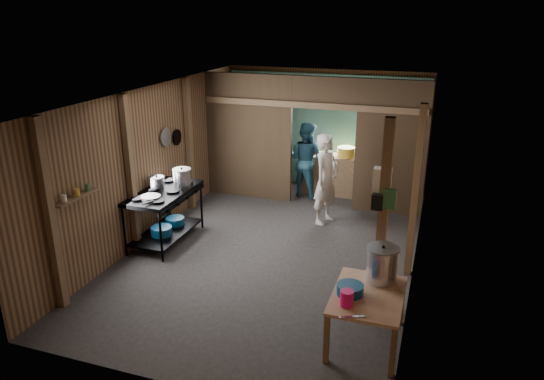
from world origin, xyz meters
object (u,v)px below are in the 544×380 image
(stock_pot, at_px, (382,265))
(cook, at_px, (326,179))
(pink_bucket, at_px, (347,298))
(yellow_tub, at_px, (346,152))
(gas_range, at_px, (165,216))
(stove_pot_large, at_px, (182,178))
(prep_table, at_px, (366,318))

(stock_pot, xyz_separation_m, cook, (-1.40, 3.06, -0.03))
(pink_bucket, distance_m, yellow_tub, 5.47)
(stock_pot, height_order, cook, cook)
(gas_range, xyz_separation_m, yellow_tub, (2.47, 3.31, 0.50))
(yellow_tub, bearing_deg, cook, -91.95)
(stock_pot, relative_size, pink_bucket, 2.52)
(gas_range, relative_size, cook, 0.92)
(yellow_tub, bearing_deg, gas_range, -126.73)
(gas_range, bearing_deg, cook, 35.08)
(stock_pot, xyz_separation_m, pink_bucket, (-0.30, -0.69, -0.12))
(stove_pot_large, distance_m, yellow_tub, 3.73)
(prep_table, xyz_separation_m, cook, (-1.30, 3.43, 0.52))
(gas_range, xyz_separation_m, stove_pot_large, (0.17, 0.37, 0.60))
(stove_pot_large, bearing_deg, pink_bucket, -35.92)
(prep_table, bearing_deg, yellow_tub, 103.84)
(gas_range, xyz_separation_m, stock_pot, (3.81, -1.37, 0.42))
(prep_table, bearing_deg, cook, 110.72)
(stock_pot, bearing_deg, cook, 114.50)
(stock_pot, bearing_deg, pink_bucket, -113.28)
(prep_table, relative_size, yellow_tub, 2.99)
(cook, bearing_deg, gas_range, 144.33)
(gas_range, distance_m, prep_table, 4.10)
(stove_pot_large, relative_size, pink_bucket, 1.74)
(stove_pot_large, height_order, yellow_tub, stove_pot_large)
(stove_pot_large, bearing_deg, stock_pot, -25.49)
(gas_range, distance_m, pink_bucket, 4.08)
(pink_bucket, xyz_separation_m, yellow_tub, (-1.05, 5.36, 0.20))
(stove_pot_large, distance_m, stock_pot, 4.03)
(yellow_tub, xyz_separation_m, cook, (-0.05, -1.61, -0.11))
(yellow_tub, height_order, cook, cook)
(stove_pot_large, xyz_separation_m, yellow_tub, (2.30, 2.94, -0.10))
(pink_bucket, bearing_deg, yellow_tub, 101.03)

